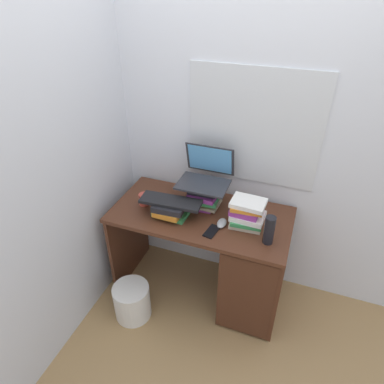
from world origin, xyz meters
TOP-DOWN VIEW (x-y plane):
  - ground_plane at (0.00, 0.00)m, footprint 6.00×6.00m
  - wall_back at (0.00, 0.35)m, footprint 6.00×0.06m
  - wall_left at (-0.75, 0.00)m, footprint 0.05×6.00m
  - desk at (0.32, -0.02)m, footprint 1.26×0.62m
  - book_stack_tall at (-0.01, 0.08)m, footprint 0.23×0.19m
  - book_stack_keyboard_riser at (-0.19, -0.10)m, footprint 0.24×0.19m
  - book_stack_side at (0.33, -0.02)m, footprint 0.23×0.20m
  - laptop at (-0.02, 0.14)m, footprint 0.35×0.31m
  - keyboard at (-0.18, -0.10)m, footprint 0.43×0.17m
  - computer_mouse at (0.17, -0.08)m, footprint 0.06×0.10m
  - mug at (-0.42, -0.04)m, footprint 0.11×0.08m
  - water_bottle at (0.49, -0.14)m, footprint 0.07×0.07m
  - cell_phone at (0.13, -0.17)m, footprint 0.09×0.15m
  - wastebasket at (-0.39, -0.41)m, footprint 0.27×0.27m

SIDE VIEW (x-z plane):
  - ground_plane at x=0.00m, z-range 0.00..0.00m
  - wastebasket at x=-0.39m, z-range 0.00..0.28m
  - desk at x=0.32m, z-range 0.03..0.81m
  - cell_phone at x=0.13m, z-range 0.77..0.78m
  - computer_mouse at x=0.17m, z-range 0.77..0.81m
  - mug at x=-0.42m, z-range 0.77..0.86m
  - book_stack_keyboard_riser at x=-0.19m, z-range 0.77..0.88m
  - book_stack_tall at x=-0.01m, z-range 0.77..0.95m
  - water_bottle at x=0.49m, z-range 0.77..0.97m
  - book_stack_side at x=0.33m, z-range 0.77..0.97m
  - keyboard at x=-0.18m, z-range 0.88..0.90m
  - laptop at x=-0.02m, z-range 0.89..1.14m
  - wall_left at x=-0.75m, z-range 0.00..2.60m
  - wall_back at x=0.00m, z-range 0.00..2.60m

